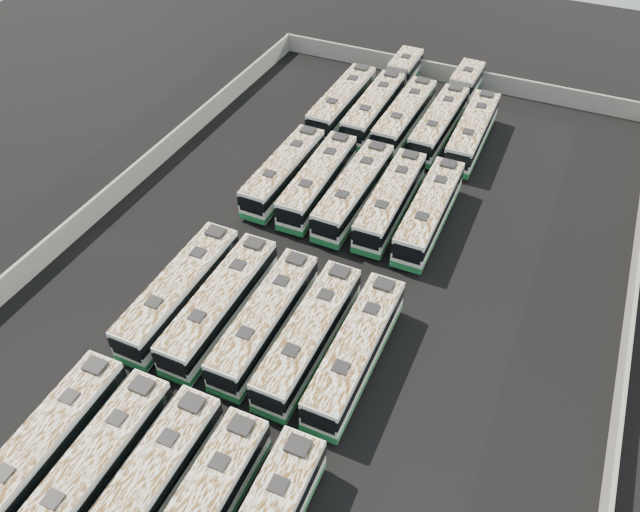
{
  "coord_description": "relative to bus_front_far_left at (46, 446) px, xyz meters",
  "views": [
    {
      "loc": [
        14.2,
        -33.7,
        35.85
      ],
      "look_at": [
        -1.21,
        -0.0,
        1.6
      ],
      "focal_mm": 35.0,
      "sensor_mm": 36.0,
      "label": 1
    }
  ],
  "objects": [
    {
      "name": "bus_midfront_right",
      "position": [
        10.81,
        14.46,
        0.02
      ],
      "size": [
        2.73,
        12.78,
        3.6
      ],
      "rotation": [
        0.0,
        0.0,
        -0.0
      ],
      "color": "white",
      "rests_on": "ground"
    },
    {
      "name": "bus_front_center",
      "position": [
        7.2,
        0.08,
        0.04
      ],
      "size": [
        2.78,
        12.92,
        3.64
      ],
      "rotation": [
        0.0,
        0.0,
        0.0
      ],
      "color": "white",
      "rests_on": "ground"
    },
    {
      "name": "bus_midback_far_left",
      "position": [
        0.05,
        31.62,
        -0.01
      ],
      "size": [
        2.78,
        12.58,
        3.54
      ],
      "rotation": [
        0.0,
        0.0,
        -0.01
      ],
      "color": "white",
      "rests_on": "ground"
    },
    {
      "name": "bus_back_center",
      "position": [
        7.12,
        45.91,
        0.04
      ],
      "size": [
        2.97,
        12.96,
        3.64
      ],
      "rotation": [
        0.0,
        0.0,
        -0.02
      ],
      "color": "white",
      "rests_on": "ground"
    },
    {
      "name": "bus_midfront_center",
      "position": [
        7.27,
        14.49,
        -0.01
      ],
      "size": [
        2.74,
        12.59,
        3.54
      ],
      "rotation": [
        0.0,
        0.0,
        0.01
      ],
      "color": "white",
      "rests_on": "ground"
    },
    {
      "name": "bus_midfront_left",
      "position": [
        3.54,
        14.44,
        0.05
      ],
      "size": [
        2.78,
        13.0,
        3.66
      ],
      "rotation": [
        0.0,
        0.0,
        0.0
      ],
      "color": "white",
      "rests_on": "ground"
    },
    {
      "name": "bus_back_far_right",
      "position": [
        14.45,
        45.93,
        0.02
      ],
      "size": [
        2.88,
        12.84,
        3.61
      ],
      "rotation": [
        0.0,
        0.0,
        0.01
      ],
      "color": "white",
      "rests_on": "ground"
    },
    {
      "name": "bus_midfront_far_left",
      "position": [
        0.05,
        14.3,
        0.07
      ],
      "size": [
        2.78,
        13.11,
        3.7
      ],
      "rotation": [
        0.0,
        0.0,
        -0.0
      ],
      "color": "white",
      "rests_on": "ground"
    },
    {
      "name": "bus_midback_center",
      "position": [
        7.25,
        31.5,
        0.04
      ],
      "size": [
        2.9,
        12.97,
        3.65
      ],
      "rotation": [
        0.0,
        0.0,
        -0.01
      ],
      "color": "white",
      "rests_on": "ground"
    },
    {
      "name": "bus_back_far_left",
      "position": [
        -0.07,
        45.9,
        0.06
      ],
      "size": [
        2.82,
        13.09,
        3.69
      ],
      "rotation": [
        0.0,
        0.0,
        -0.0
      ],
      "color": "white",
      "rests_on": "ground"
    },
    {
      "name": "bus_front_far_left",
      "position": [
        0.0,
        0.0,
        0.0
      ],
      "size": [
        2.91,
        12.69,
        3.56
      ],
      "rotation": [
        0.0,
        0.0,
        0.02
      ],
      "color": "white",
      "rests_on": "ground"
    },
    {
      "name": "bus_front_left",
      "position": [
        3.63,
        -0.02,
        0.0
      ],
      "size": [
        2.8,
        12.69,
        3.57
      ],
      "rotation": [
        0.0,
        0.0,
        0.01
      ],
      "color": "white",
      "rests_on": "ground"
    },
    {
      "name": "bus_midfront_far_right",
      "position": [
        14.32,
        14.56,
        0.02
      ],
      "size": [
        2.78,
        12.8,
        3.61
      ],
      "rotation": [
        0.0,
        0.0,
        0.01
      ],
      "color": "white",
      "rests_on": "ground"
    },
    {
      "name": "perimeter_wall",
      "position": [
        9.14,
        22.57,
        -0.72
      ],
      "size": [
        45.2,
        73.2,
        2.2
      ],
      "color": "slate",
      "rests_on": "ground"
    },
    {
      "name": "bus_back_right",
      "position": [
        10.9,
        49.41,
        -0.01
      ],
      "size": [
        3.05,
        19.61,
        3.55
      ],
      "rotation": [
        0.0,
        0.0,
        -0.02
      ],
      "color": "white",
      "rests_on": "ground"
    },
    {
      "name": "bus_midback_right",
      "position": [
        10.72,
        31.61,
        0.0
      ],
      "size": [
        2.92,
        12.72,
        3.57
      ],
      "rotation": [
        0.0,
        0.0,
        0.02
      ],
      "color": "white",
      "rests_on": "ground"
    },
    {
      "name": "bus_midback_left",
      "position": [
        3.6,
        31.61,
        0.02
      ],
      "size": [
        2.94,
        12.81,
        3.6
      ],
      "rotation": [
        0.0,
        0.0,
        0.02
      ],
      "color": "white",
      "rests_on": "ground"
    },
    {
      "name": "ground",
      "position": [
        9.14,
        22.57,
        -1.82
      ],
      "size": [
        140.0,
        140.0,
        0.0
      ],
      "primitive_type": "plane",
      "color": "black",
      "rests_on": "ground"
    },
    {
      "name": "bus_back_left",
      "position": [
        3.54,
        49.5,
        0.01
      ],
      "size": [
        2.77,
        19.82,
        3.59
      ],
      "rotation": [
        0.0,
        0.0,
        0.0
      ],
      "color": "white",
      "rests_on": "ground"
    },
    {
      "name": "bus_midback_far_right",
      "position": [
        14.35,
        31.49,
        0.04
      ],
      "size": [
        2.88,
        12.91,
        3.63
      ],
      "rotation": [
        0.0,
        0.0,
        0.01
      ],
      "color": "white",
      "rests_on": "ground"
    }
  ]
}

